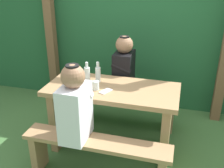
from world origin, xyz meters
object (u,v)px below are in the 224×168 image
(bench_far, at_px, (123,101))
(cell_phone, at_px, (106,91))
(bottle_right, at_px, (98,74))
(bench_near, at_px, (96,152))
(picnic_table, at_px, (112,108))
(person_white_shirt, at_px, (75,106))
(drinking_glass, at_px, (96,85))
(bottle_left, at_px, (87,75))
(person_black_coat, at_px, (124,67))

(bench_far, height_order, cell_phone, cell_phone)
(bench_far, xyz_separation_m, bottle_right, (-0.19, -0.44, 0.52))
(bench_near, xyz_separation_m, bottle_right, (-0.19, 0.65, 0.52))
(picnic_table, xyz_separation_m, bottle_right, (-0.19, 0.10, 0.34))
(person_white_shirt, distance_m, drinking_glass, 0.44)
(bench_far, bearing_deg, bottle_left, -119.11)
(picnic_table, xyz_separation_m, bottle_left, (-0.29, 0.03, 0.35))
(bench_far, bearing_deg, drinking_glass, -102.63)
(picnic_table, bearing_deg, cell_phone, -105.26)
(drinking_glass, bearing_deg, bottle_left, 137.77)
(bench_near, distance_m, person_black_coat, 1.18)
(cell_phone, bearing_deg, bench_near, -60.42)
(picnic_table, bearing_deg, bottle_right, 151.03)
(picnic_table, distance_m, cell_phone, 0.28)
(bottle_left, bearing_deg, person_black_coat, 61.00)
(bench_far, bearing_deg, bench_near, -90.00)
(person_white_shirt, bearing_deg, picnic_table, 70.56)
(drinking_glass, bearing_deg, person_white_shirt, -96.03)
(bench_far, bearing_deg, cell_phone, -92.84)
(person_white_shirt, bearing_deg, bottle_right, 89.86)
(picnic_table, xyz_separation_m, bench_far, (0.00, 0.54, -0.18))
(bench_far, distance_m, cell_phone, 0.80)
(bench_near, bearing_deg, drinking_glass, 108.05)
(cell_phone, bearing_deg, bottle_right, 149.87)
(cell_phone, bearing_deg, person_white_shirt, -85.48)
(bottle_right, bearing_deg, bench_far, 66.69)
(picnic_table, relative_size, bottle_left, 5.76)
(person_white_shirt, bearing_deg, drinking_glass, 83.97)
(drinking_glass, relative_size, cell_phone, 0.68)
(bottle_right, distance_m, cell_phone, 0.29)
(picnic_table, height_order, person_black_coat, person_black_coat)
(picnic_table, distance_m, bench_near, 0.57)
(person_white_shirt, height_order, bottle_left, person_white_shirt)
(person_black_coat, relative_size, drinking_glass, 7.58)
(bench_near, relative_size, bottle_right, 6.13)
(bench_near, xyz_separation_m, cell_phone, (-0.03, 0.42, 0.43))
(bottle_left, height_order, cell_phone, bottle_left)
(drinking_glass, height_order, bottle_right, bottle_right)
(bench_near, height_order, cell_phone, cell_phone)
(bench_far, distance_m, drinking_glass, 0.82)
(picnic_table, relative_size, drinking_glass, 14.74)
(bottle_left, height_order, bottle_right, bottle_left)
(person_white_shirt, distance_m, person_black_coat, 1.10)
(bottle_left, distance_m, bottle_right, 0.12)
(picnic_table, xyz_separation_m, person_white_shirt, (-0.19, -0.54, 0.28))
(bench_near, relative_size, bench_far, 1.00)
(picnic_table, height_order, cell_phone, cell_phone)
(person_white_shirt, distance_m, bottle_right, 0.65)
(cell_phone, bearing_deg, bench_far, 112.30)
(bench_near, height_order, drinking_glass, drinking_glass)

